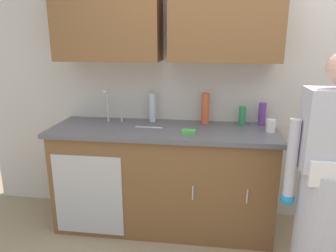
# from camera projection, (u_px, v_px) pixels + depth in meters

# --- Properties ---
(kitchen_wall_with_uppers) EXTENTS (4.80, 0.44, 2.70)m
(kitchen_wall_with_uppers) POSITION_uv_depth(u_px,v_px,m) (213.00, 63.00, 2.81)
(kitchen_wall_with_uppers) COLOR beige
(kitchen_wall_with_uppers) RESTS_ON ground
(counter_cabinet) EXTENTS (1.90, 0.62, 0.90)m
(counter_cabinet) POSITION_uv_depth(u_px,v_px,m) (163.00, 180.00, 2.85)
(counter_cabinet) COLOR brown
(counter_cabinet) RESTS_ON ground
(countertop) EXTENTS (1.96, 0.66, 0.04)m
(countertop) POSITION_uv_depth(u_px,v_px,m) (163.00, 130.00, 2.73)
(countertop) COLOR #595960
(countertop) RESTS_ON counter_cabinet
(sink) EXTENTS (0.50, 0.36, 0.35)m
(sink) POSITION_uv_depth(u_px,v_px,m) (108.00, 127.00, 2.80)
(sink) COLOR #B7BABF
(sink) RESTS_ON counter_cabinet
(person_at_sink) EXTENTS (0.55, 0.34, 1.62)m
(person_at_sink) POSITION_uv_depth(u_px,v_px,m) (325.00, 197.00, 2.04)
(person_at_sink) COLOR white
(person_at_sink) RESTS_ON ground
(bottle_soap) EXTENTS (0.06, 0.06, 0.17)m
(bottle_soap) POSITION_uv_depth(u_px,v_px,m) (242.00, 116.00, 2.80)
(bottle_soap) COLOR #2D8C4C
(bottle_soap) RESTS_ON countertop
(bottle_water_short) EXTENTS (0.06, 0.06, 0.27)m
(bottle_water_short) POSITION_uv_depth(u_px,v_px,m) (152.00, 107.00, 2.90)
(bottle_water_short) COLOR silver
(bottle_water_short) RESTS_ON countertop
(bottle_cleaner_spray) EXTENTS (0.07, 0.07, 0.28)m
(bottle_cleaner_spray) POSITION_uv_depth(u_px,v_px,m) (205.00, 108.00, 2.83)
(bottle_cleaner_spray) COLOR #E05933
(bottle_cleaner_spray) RESTS_ON countertop
(bottle_dish_liquid) EXTENTS (0.07, 0.07, 0.20)m
(bottle_dish_liquid) POSITION_uv_depth(u_px,v_px,m) (262.00, 114.00, 2.78)
(bottle_dish_liquid) COLOR #66388C
(bottle_dish_liquid) RESTS_ON countertop
(cup_by_sink) EXTENTS (0.08, 0.08, 0.11)m
(cup_by_sink) POSITION_uv_depth(u_px,v_px,m) (271.00, 126.00, 2.59)
(cup_by_sink) COLOR white
(cup_by_sink) RESTS_ON countertop
(knife_on_counter) EXTENTS (0.24, 0.04, 0.01)m
(knife_on_counter) POSITION_uv_depth(u_px,v_px,m) (149.00, 127.00, 2.73)
(knife_on_counter) COLOR silver
(knife_on_counter) RESTS_ON countertop
(sponge) EXTENTS (0.11, 0.07, 0.03)m
(sponge) POSITION_uv_depth(u_px,v_px,m) (189.00, 132.00, 2.55)
(sponge) COLOR #4CBF4C
(sponge) RESTS_ON countertop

